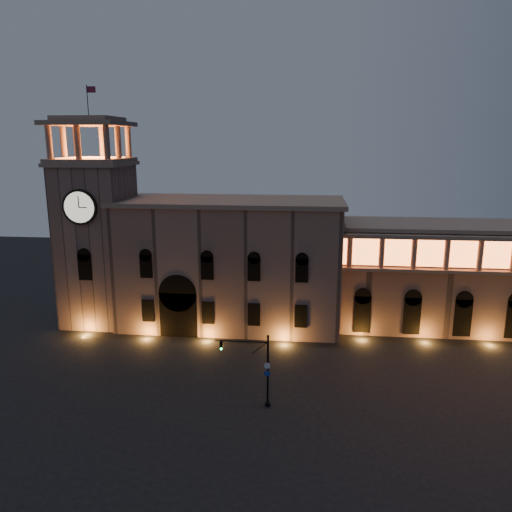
% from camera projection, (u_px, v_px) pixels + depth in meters
% --- Properties ---
extents(ground, '(160.00, 160.00, 0.00)m').
position_uv_depth(ground, '(216.00, 401.00, 49.65)').
color(ground, black).
rests_on(ground, ground).
extents(government_building, '(30.80, 12.80, 17.60)m').
position_uv_depth(government_building, '(230.00, 263.00, 69.12)').
color(government_building, '#7B5B50').
rests_on(government_building, ground).
extents(clock_tower, '(9.80, 9.80, 32.40)m').
position_uv_depth(clock_tower, '(97.00, 235.00, 69.28)').
color(clock_tower, '#7B5B50').
rests_on(clock_tower, ground).
extents(colonnade_wing, '(40.60, 11.50, 14.50)m').
position_uv_depth(colonnade_wing, '(479.00, 276.00, 67.81)').
color(colonnade_wing, brown).
rests_on(colonnade_wing, ground).
extents(traffic_light, '(5.38, 0.57, 7.38)m').
position_uv_depth(traffic_light, '(258.00, 369.00, 48.04)').
color(traffic_light, black).
rests_on(traffic_light, ground).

